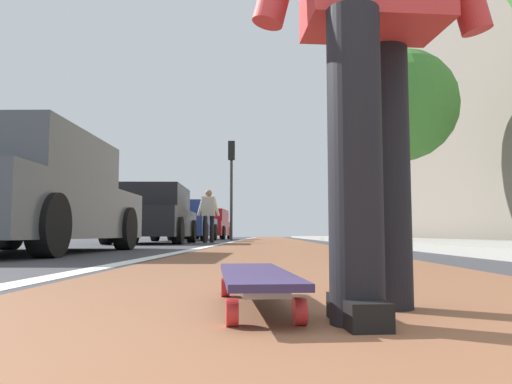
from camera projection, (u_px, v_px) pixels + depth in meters
The scene contains 13 objects.
ground_plane at pixel (276, 246), 10.31m from camera, with size 80.00×80.00×0.00m, color #38383D.
bike_lane_paint at pixel (271, 239), 24.25m from camera, with size 56.00×2.34×0.00m, color brown.
lane_stripe_white at pixel (240, 240), 20.30m from camera, with size 52.00×0.16×0.01m, color silver.
sidewalk_curb at pixel (368, 240), 18.20m from camera, with size 52.00×3.20×0.11m, color #9E9B93.
building_facade at pixel (406, 96), 22.67m from camera, with size 40.00×1.20×12.99m, color #6E655A.
skateboard at pixel (256, 278), 1.55m from camera, with size 0.86×0.29×0.11m.
parked_car_near at pixel (24, 196), 6.29m from camera, with size 4.38×2.04×1.48m.
parked_car_mid at pixel (154, 216), 13.13m from camera, with size 4.52×2.02×1.49m.
parked_car_far at pixel (186, 222), 19.10m from camera, with size 4.40×2.03×1.49m.
parked_car_end at pixel (209, 225), 25.24m from camera, with size 4.56×2.15×1.49m.
traffic_light at pixel (231, 171), 21.34m from camera, with size 0.33×0.28×4.22m.
street_tree_mid at pixel (401, 106), 12.19m from camera, with size 2.71×2.71×4.72m.
pedestrian_distant at pixel (208, 212), 14.72m from camera, with size 0.44×0.68×1.55m.
Camera 1 is at (-0.37, 0.16, 0.23)m, focal length 35.15 mm.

